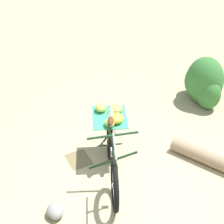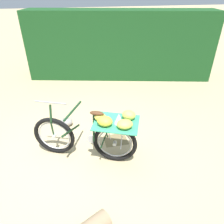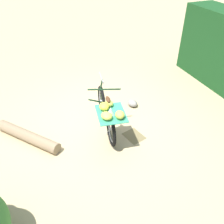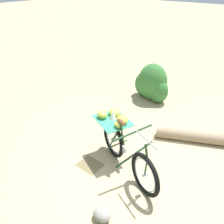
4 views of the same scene
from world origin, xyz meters
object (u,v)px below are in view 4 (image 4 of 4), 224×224
object	(u,v)px
bicycle	(124,144)
path_stone	(102,215)
shrub_cluster	(152,84)
fallen_log	(194,137)

from	to	relation	value
bicycle	path_stone	xyz separation A→B (m)	(0.41, -1.08, -0.42)
shrub_cluster	path_stone	size ratio (longest dim) A/B	3.96
bicycle	fallen_log	size ratio (longest dim) A/B	1.09
fallen_log	path_stone	xyz separation A→B (m)	(-0.32, -2.63, -0.03)
shrub_cluster	bicycle	bearing A→B (deg)	-69.46
shrub_cluster	path_stone	xyz separation A→B (m)	(1.44, -3.82, -0.37)
fallen_log	shrub_cluster	size ratio (longest dim) A/B	1.48
bicycle	path_stone	world-z (taller)	bicycle
bicycle	path_stone	distance (m)	1.23
fallen_log	bicycle	bearing A→B (deg)	-115.31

